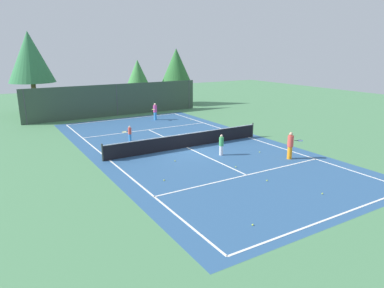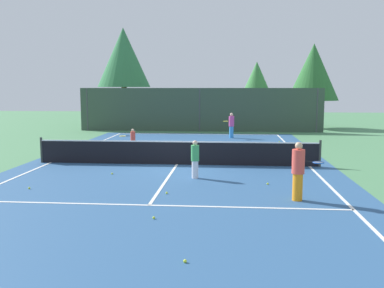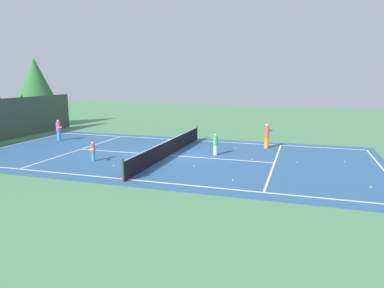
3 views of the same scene
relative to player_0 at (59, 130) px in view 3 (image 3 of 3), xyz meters
The scene contains 18 objects.
ground_plane 10.26m from the player_0, 103.14° to the right, with size 80.00×80.00×0.00m, color #4C8456.
court_surface 10.26m from the player_0, 103.14° to the right, with size 13.00×25.00×0.01m.
tennis_net 10.23m from the player_0, 103.14° to the right, with size 11.90×0.10×1.10m.
tree_1 10.54m from the player_0, 49.24° to the left, with size 4.01×4.01×6.68m.
player_0 is the anchor object (origin of this frame).
player_1 15.58m from the player_0, 83.22° to the right, with size 0.90×0.71×1.70m.
player_2 8.07m from the player_0, 128.82° to the right, with size 0.82×0.54×1.15m.
player_3 12.72m from the player_0, 96.07° to the right, with size 0.29×0.29×1.37m.
ball_crate 9.51m from the player_0, 110.01° to the right, with size 0.46×0.34×0.43m.
tennis_ball_0 20.22m from the player_0, 92.66° to the right, with size 0.07×0.07×0.07m, color #CCE533.
tennis_ball_1 16.17m from the player_0, 113.77° to the right, with size 0.07×0.07×0.07m, color #CCE533.
tennis_ball_2 13.56m from the player_0, 85.08° to the right, with size 0.07×0.07×0.07m, color #CCE533.
tennis_ball_3 13.07m from the player_0, 110.15° to the right, with size 0.07×0.07×0.07m, color #CCE533.
tennis_ball_4 21.58m from the player_0, 105.38° to the right, with size 0.07×0.07×0.07m, color #CCE533.
tennis_ball_5 3.51m from the player_0, 33.32° to the right, with size 0.07×0.07×0.07m, color #CCE533.
tennis_ball_6 9.95m from the player_0, 125.72° to the right, with size 0.07×0.07×0.07m, color #CCE533.
tennis_ball_7 15.20m from the player_0, 97.68° to the right, with size 0.07×0.07×0.07m, color #CCE533.
tennis_ball_8 17.71m from the player_0, 96.44° to the right, with size 0.07×0.07×0.07m, color #CCE533.
Camera 3 is at (-19.99, -7.81, 4.80)m, focal length 32.98 mm.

